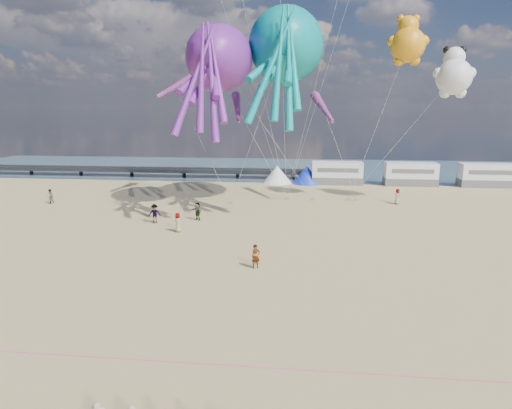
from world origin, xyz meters
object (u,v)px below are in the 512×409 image
object	(u,v)px
beachgoer_2	(155,214)
motorhome_2	(486,175)
kite_octopus_teal	(286,45)
windsock_left	(175,87)
sandbag_a	(230,203)
windsock_right	(237,108)
beachgoer_0	(397,196)
kite_panda	(454,77)
kite_teddy_orange	(408,45)
tent_white	(277,174)
windsock_mid	(323,108)
tent_blue	(307,175)
sandbag_c	(348,200)
sandbag_d	(357,200)
kite_octopus_purple	(220,58)
sandbag_e	(286,199)
motorhome_1	(410,174)
beachgoer_6	(178,223)
motorhome_0	(337,173)
standing_person	(256,256)
beachgoer_1	(50,196)
beachgoer_4	(197,211)
sandbag_b	(313,199)

from	to	relation	value
beachgoer_2	motorhome_2	bearing A→B (deg)	18.06
kite_octopus_teal	windsock_left	bearing A→B (deg)	-173.19
sandbag_a	windsock_right	bearing A→B (deg)	-53.58
beachgoer_0	windsock_right	size ratio (longest dim) A/B	0.31
beachgoer_0	kite_panda	xyz separation A→B (m)	(4.58, -0.38, 12.14)
sandbag_a	kite_teddy_orange	distance (m)	23.52
beachgoer_0	kite_octopus_teal	world-z (taller)	kite_octopus_teal
tent_white	windsock_mid	size ratio (longest dim) A/B	0.63
tent_blue	kite_octopus_teal	distance (m)	20.57
beachgoer_0	tent_blue	bearing A→B (deg)	68.63
beachgoer_2	windsock_left	distance (m)	16.10
sandbag_c	sandbag_d	xyz separation A→B (m)	(0.89, -0.06, 0.00)
kite_octopus_purple	sandbag_e	bearing A→B (deg)	45.72
kite_octopus_purple	kite_panda	bearing A→B (deg)	13.59
windsock_right	windsock_mid	bearing A→B (deg)	9.80
windsock_right	motorhome_1	bearing A→B (deg)	25.67
sandbag_c	windsock_mid	world-z (taller)	windsock_mid
sandbag_c	windsock_right	bearing A→B (deg)	-158.31
beachgoer_6	sandbag_a	world-z (taller)	beachgoer_6
kite_octopus_teal	windsock_mid	xyz separation A→B (m)	(3.85, 1.56, -6.02)
tent_white	kite_octopus_purple	xyz separation A→B (m)	(-4.42, -17.05, 13.35)
tent_white	beachgoer_2	size ratio (longest dim) A/B	2.33
sandbag_d	sandbag_e	size ratio (longest dim) A/B	1.00
sandbag_d	kite_panda	distance (m)	15.57
sandbag_c	kite_teddy_orange	distance (m)	16.68
kite_panda	kite_teddy_orange	size ratio (longest dim) A/B	1.04
motorhome_1	kite_panda	size ratio (longest dim) A/B	1.11
motorhome_0	kite_octopus_purple	distance (m)	24.81
tent_white	kite_panda	bearing A→B (deg)	-35.24
sandbag_c	kite_octopus_teal	world-z (taller)	kite_octopus_teal
kite_panda	kite_teddy_orange	xyz separation A→B (m)	(-4.75, -0.68, 2.97)
motorhome_2	kite_panda	distance (m)	19.34
standing_person	beachgoer_1	size ratio (longest dim) A/B	1.01
beachgoer_0	sandbag_a	bearing A→B (deg)	127.81
motorhome_0	beachgoer_1	size ratio (longest dim) A/B	4.30
windsock_mid	beachgoer_0	bearing A→B (deg)	-17.13
sandbag_d	windsock_mid	world-z (taller)	windsock_mid
beachgoer_4	standing_person	bearing A→B (deg)	-20.43
tent_blue	kite_panda	world-z (taller)	kite_panda
motorhome_1	sandbag_a	distance (m)	25.96
tent_blue	beachgoer_4	bearing A→B (deg)	-114.35
beachgoer_4	sandbag_c	distance (m)	17.70
sandbag_a	motorhome_2	bearing A→B (deg)	25.11
kite_teddy_orange	beachgoer_6	bearing A→B (deg)	-155.85
tent_white	standing_person	xyz separation A→B (m)	(0.87, -33.73, -0.42)
beachgoer_0	sandbag_e	xyz separation A→B (m)	(-11.77, 1.13, -0.71)
tent_blue	windsock_left	bearing A→B (deg)	-140.56
sandbag_a	kite_teddy_orange	size ratio (longest dim) A/B	0.09
tent_white	sandbag_b	size ratio (longest dim) A/B	8.00
beachgoer_6	kite_octopus_teal	distance (m)	20.86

